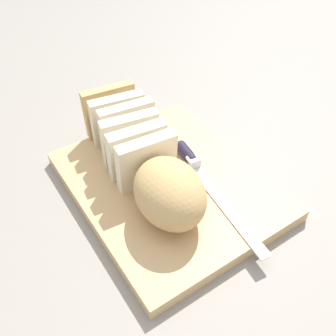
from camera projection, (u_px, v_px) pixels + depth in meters
ground_plane at (168, 190)px, 0.67m from camera, size 3.00×3.00×0.00m
cutting_board at (168, 185)px, 0.66m from camera, size 0.38×0.31×0.02m
bread_loaf at (147, 162)px, 0.62m from camera, size 0.34×0.14×0.10m
bread_knife at (197, 168)px, 0.66m from camera, size 0.27×0.05×0.02m
crumb_near_knife at (161, 170)px, 0.67m from camera, size 0.00×0.00×0.00m
crumb_near_loaf at (179, 193)px, 0.63m from camera, size 0.01×0.01×0.01m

